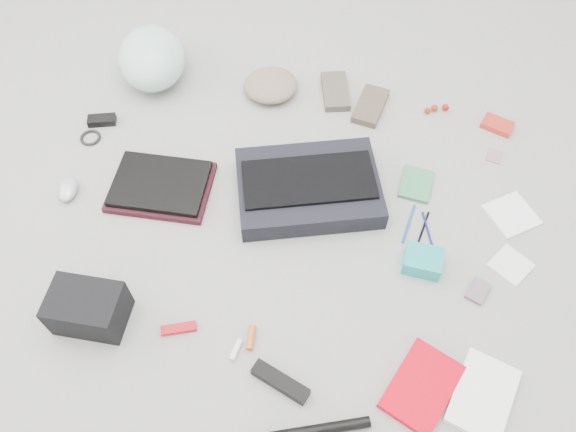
% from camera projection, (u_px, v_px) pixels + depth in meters
% --- Properties ---
extents(ground_plane, '(4.00, 4.00, 0.00)m').
position_uv_depth(ground_plane, '(288.00, 225.00, 1.75)').
color(ground_plane, gray).
extents(messenger_bag, '(0.52, 0.43, 0.07)m').
position_uv_depth(messenger_bag, '(308.00, 188.00, 1.78)').
color(messenger_bag, black).
rests_on(messenger_bag, ground_plane).
extents(bag_flap, '(0.45, 0.29, 0.01)m').
position_uv_depth(bag_flap, '(309.00, 180.00, 1.75)').
color(bag_flap, black).
rests_on(bag_flap, messenger_bag).
extents(laptop_sleeve, '(0.32, 0.25, 0.02)m').
position_uv_depth(laptop_sleeve, '(161.00, 187.00, 1.82)').
color(laptop_sleeve, '#350F18').
rests_on(laptop_sleeve, ground_plane).
extents(laptop, '(0.30, 0.22, 0.02)m').
position_uv_depth(laptop, '(160.00, 183.00, 1.80)').
color(laptop, black).
rests_on(laptop, laptop_sleeve).
extents(bike_helmet, '(0.32, 0.36, 0.18)m').
position_uv_depth(bike_helmet, '(152.00, 58.00, 2.04)').
color(bike_helmet, silver).
rests_on(bike_helmet, ground_plane).
extents(beanie, '(0.23, 0.23, 0.07)m').
position_uv_depth(beanie, '(271.00, 85.00, 2.04)').
color(beanie, gray).
rests_on(beanie, ground_plane).
extents(mitten_left, '(0.13, 0.20, 0.03)m').
position_uv_depth(mitten_left, '(335.00, 91.00, 2.05)').
color(mitten_left, '#574F47').
rests_on(mitten_left, ground_plane).
extents(mitten_right, '(0.13, 0.20, 0.03)m').
position_uv_depth(mitten_right, '(370.00, 106.00, 2.01)').
color(mitten_right, brown).
rests_on(mitten_right, ground_plane).
extents(power_brick, '(0.10, 0.07, 0.03)m').
position_uv_depth(power_brick, '(102.00, 120.00, 1.97)').
color(power_brick, black).
rests_on(power_brick, ground_plane).
extents(cable_coil, '(0.08, 0.08, 0.01)m').
position_uv_depth(cable_coil, '(90.00, 138.00, 1.94)').
color(cable_coil, black).
rests_on(cable_coil, ground_plane).
extents(mouse, '(0.07, 0.11, 0.04)m').
position_uv_depth(mouse, '(68.00, 189.00, 1.80)').
color(mouse, '#ADAFBB').
rests_on(mouse, ground_plane).
extents(camera_bag, '(0.19, 0.14, 0.13)m').
position_uv_depth(camera_bag, '(88.00, 308.00, 1.52)').
color(camera_bag, black).
rests_on(camera_bag, ground_plane).
extents(multitool, '(0.10, 0.06, 0.02)m').
position_uv_depth(multitool, '(179.00, 329.00, 1.55)').
color(multitool, '#A80D13').
rests_on(multitool, ground_plane).
extents(toiletry_tube_white, '(0.03, 0.06, 0.02)m').
position_uv_depth(toiletry_tube_white, '(236.00, 350.00, 1.52)').
color(toiletry_tube_white, white).
rests_on(toiletry_tube_white, ground_plane).
extents(toiletry_tube_orange, '(0.02, 0.07, 0.02)m').
position_uv_depth(toiletry_tube_orange, '(251.00, 338.00, 1.53)').
color(toiletry_tube_orange, '#D3561D').
rests_on(toiletry_tube_orange, ground_plane).
extents(u_lock, '(0.16, 0.10, 0.03)m').
position_uv_depth(u_lock, '(280.00, 382.00, 1.46)').
color(u_lock, black).
rests_on(u_lock, ground_plane).
extents(bike_pump, '(0.30, 0.12, 0.03)m').
position_uv_depth(bike_pump, '(310.00, 431.00, 1.39)').
color(bike_pump, black).
rests_on(bike_pump, ground_plane).
extents(book_red, '(0.22, 0.26, 0.02)m').
position_uv_depth(book_red, '(422.00, 387.00, 1.46)').
color(book_red, '#F10216').
rests_on(book_red, ground_plane).
extents(book_white, '(0.20, 0.25, 0.02)m').
position_uv_depth(book_white, '(483.00, 396.00, 1.45)').
color(book_white, white).
rests_on(book_white, ground_plane).
extents(notepad, '(0.11, 0.14, 0.02)m').
position_uv_depth(notepad, '(416.00, 184.00, 1.83)').
color(notepad, '#397D4C').
rests_on(notepad, ground_plane).
extents(pen_blue, '(0.04, 0.15, 0.01)m').
position_uv_depth(pen_blue, '(409.00, 224.00, 1.75)').
color(pen_blue, '#2343A2').
rests_on(pen_blue, ground_plane).
extents(pen_black, '(0.03, 0.12, 0.01)m').
position_uv_depth(pen_black, '(423.00, 227.00, 1.74)').
color(pen_black, black).
rests_on(pen_black, ground_plane).
extents(pen_navy, '(0.04, 0.13, 0.01)m').
position_uv_depth(pen_navy, '(428.00, 230.00, 1.73)').
color(pen_navy, navy).
rests_on(pen_navy, ground_plane).
extents(accordion_wallet, '(0.12, 0.10, 0.05)m').
position_uv_depth(accordion_wallet, '(423.00, 261.00, 1.65)').
color(accordion_wallet, '#1EA5AB').
rests_on(accordion_wallet, ground_plane).
extents(card_deck, '(0.08, 0.09, 0.01)m').
position_uv_depth(card_deck, '(478.00, 291.00, 1.61)').
color(card_deck, slate).
rests_on(card_deck, ground_plane).
extents(napkin_top, '(0.19, 0.19, 0.01)m').
position_uv_depth(napkin_top, '(512.00, 215.00, 1.76)').
color(napkin_top, white).
rests_on(napkin_top, ground_plane).
extents(napkin_bottom, '(0.14, 0.14, 0.01)m').
position_uv_depth(napkin_bottom, '(511.00, 265.00, 1.67)').
color(napkin_bottom, white).
rests_on(napkin_bottom, ground_plane).
extents(lollipop_a, '(0.03, 0.03, 0.02)m').
position_uv_depth(lollipop_a, '(427.00, 111.00, 2.00)').
color(lollipop_a, '#9C270D').
rests_on(lollipop_a, ground_plane).
extents(lollipop_b, '(0.03, 0.03, 0.02)m').
position_uv_depth(lollipop_b, '(434.00, 108.00, 2.01)').
color(lollipop_b, '#A5220D').
rests_on(lollipop_b, ground_plane).
extents(lollipop_c, '(0.03, 0.03, 0.02)m').
position_uv_depth(lollipop_c, '(446.00, 107.00, 2.01)').
color(lollipop_c, '#B80F08').
rests_on(lollipop_c, ground_plane).
extents(altoids_tin, '(0.12, 0.10, 0.02)m').
position_uv_depth(altoids_tin, '(497.00, 125.00, 1.96)').
color(altoids_tin, red).
rests_on(altoids_tin, ground_plane).
extents(stamp_sheet, '(0.06, 0.07, 0.00)m').
position_uv_depth(stamp_sheet, '(494.00, 156.00, 1.90)').
color(stamp_sheet, gray).
rests_on(stamp_sheet, ground_plane).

